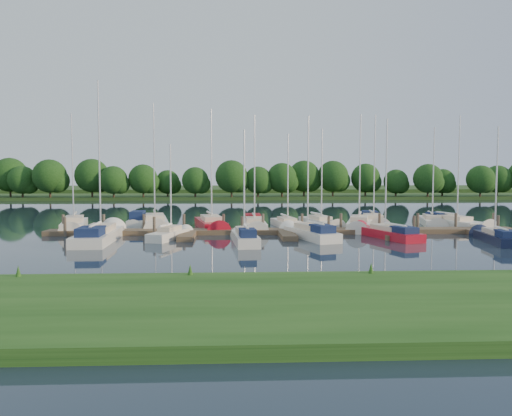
{
  "coord_description": "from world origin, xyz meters",
  "views": [
    {
      "loc": [
        -4.28,
        -34.2,
        5.15
      ],
      "look_at": [
        -2.4,
        8.0,
        2.2
      ],
      "focal_mm": 35.0,
      "sensor_mm": 36.0,
      "label": 1
    }
  ],
  "objects_px": {
    "dock": "(285,232)",
    "sailboat_n_5": "(287,225)",
    "sailboat_s_2": "(245,239)",
    "motorboat": "(138,222)",
    "sailboat_n_0": "(74,227)"
  },
  "relations": [
    {
      "from": "dock",
      "to": "motorboat",
      "type": "height_order",
      "value": "motorboat"
    },
    {
      "from": "sailboat_n_5",
      "to": "sailboat_s_2",
      "type": "height_order",
      "value": "sailboat_n_5"
    },
    {
      "from": "dock",
      "to": "sailboat_n_5",
      "type": "height_order",
      "value": "sailboat_n_5"
    },
    {
      "from": "dock",
      "to": "sailboat_n_0",
      "type": "relative_size",
      "value": 3.65
    },
    {
      "from": "motorboat",
      "to": "sailboat_n_5",
      "type": "xyz_separation_m",
      "value": [
        14.46,
        -1.89,
        -0.1
      ]
    },
    {
      "from": "sailboat_n_0",
      "to": "motorboat",
      "type": "height_order",
      "value": "sailboat_n_0"
    },
    {
      "from": "sailboat_s_2",
      "to": "sailboat_n_0",
      "type": "bearing_deg",
      "value": 142.66
    },
    {
      "from": "motorboat",
      "to": "sailboat_s_2",
      "type": "height_order",
      "value": "sailboat_s_2"
    },
    {
      "from": "sailboat_n_5",
      "to": "sailboat_s_2",
      "type": "xyz_separation_m",
      "value": [
        -4.26,
        -10.71,
        0.07
      ]
    },
    {
      "from": "sailboat_n_5",
      "to": "sailboat_s_2",
      "type": "distance_m",
      "value": 11.53
    },
    {
      "from": "sailboat_s_2",
      "to": "motorboat",
      "type": "bearing_deg",
      "value": 124.11
    },
    {
      "from": "motorboat",
      "to": "sailboat_s_2",
      "type": "distance_m",
      "value": 16.21
    },
    {
      "from": "sailboat_n_5",
      "to": "sailboat_s_2",
      "type": "relative_size",
      "value": 1.05
    },
    {
      "from": "sailboat_n_0",
      "to": "sailboat_n_5",
      "type": "xyz_separation_m",
      "value": [
        19.67,
        0.92,
        -0.02
      ]
    },
    {
      "from": "sailboat_n_0",
      "to": "sailboat_s_2",
      "type": "relative_size",
      "value": 1.25
    }
  ]
}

